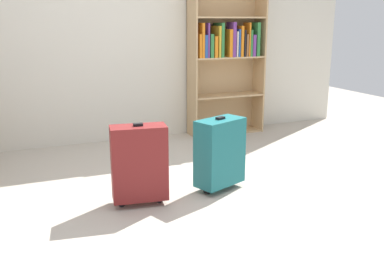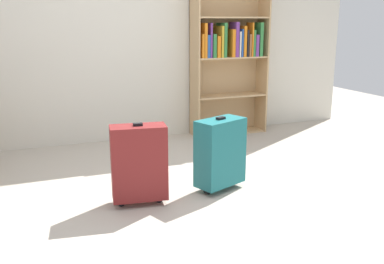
% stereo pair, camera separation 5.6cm
% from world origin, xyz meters
% --- Properties ---
extents(ground_plane, '(10.37, 10.37, 0.00)m').
position_xyz_m(ground_plane, '(0.00, 0.00, 0.00)').
color(ground_plane, '#B2A899').
extents(back_wall, '(5.92, 0.10, 2.60)m').
position_xyz_m(back_wall, '(0.00, 2.16, 1.30)').
color(back_wall, beige).
rests_on(back_wall, ground).
extents(bookshelf, '(0.96, 0.31, 1.93)m').
position_xyz_m(bookshelf, '(1.17, 1.97, 1.03)').
color(bookshelf, tan).
rests_on(bookshelf, ground).
extents(suitcase_teal, '(0.48, 0.36, 0.64)m').
position_xyz_m(suitcase_teal, '(0.24, 0.20, 0.33)').
color(suitcase_teal, '#19666B').
rests_on(suitcase_teal, ground).
extents(suitcase_dark_red, '(0.45, 0.26, 0.66)m').
position_xyz_m(suitcase_dark_red, '(-0.48, 0.15, 0.34)').
color(suitcase_dark_red, maroon).
rests_on(suitcase_dark_red, ground).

